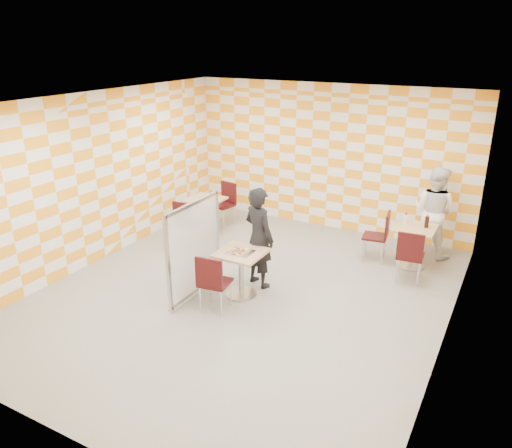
{
  "coord_description": "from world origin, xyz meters",
  "views": [
    {
      "loc": [
        3.54,
        -6.1,
        3.87
      ],
      "look_at": [
        0.1,
        0.2,
        1.15
      ],
      "focal_mm": 35.0,
      "sensor_mm": 36.0,
      "label": 1
    }
  ],
  "objects": [
    {
      "name": "soda_bottle",
      "position": [
        2.27,
        2.39,
        0.85
      ],
      "size": [
        0.07,
        0.07,
        0.23
      ],
      "color": "black",
      "rests_on": "second_table"
    },
    {
      "name": "pizza_on_foil",
      "position": [
        -0.03,
        -0.06,
        0.77
      ],
      "size": [
        0.4,
        0.4,
        0.04
      ],
      "color": "silver",
      "rests_on": "main_table"
    },
    {
      "name": "second_table",
      "position": [
        2.09,
        2.32,
        0.51
      ],
      "size": [
        0.7,
        0.7,
        0.75
      ],
      "color": "#D8B274",
      "rests_on": "ground"
    },
    {
      "name": "chair_empty_near",
      "position": [
        -1.96,
        1.16,
        0.54
      ],
      "size": [
        0.45,
        0.46,
        0.92
      ],
      "color": "#350A0D",
      "rests_on": "ground"
    },
    {
      "name": "man_white",
      "position": [
        2.27,
        3.05,
        0.85
      ],
      "size": [
        0.98,
        0.87,
        1.69
      ],
      "primitive_type": "imported",
      "rotation": [
        0.0,
        0.0,
        2.83
      ],
      "color": "white",
      "rests_on": "ground"
    },
    {
      "name": "sport_bottle",
      "position": [
        1.9,
        2.42,
        0.84
      ],
      "size": [
        0.06,
        0.06,
        0.2
      ],
      "color": "white",
      "rests_on": "second_table"
    },
    {
      "name": "chair_main_front",
      "position": [
        -0.13,
        -0.71,
        0.54
      ],
      "size": [
        0.48,
        0.49,
        0.92
      ],
      "color": "#350A0D",
      "rests_on": "ground"
    },
    {
      "name": "main_table",
      "position": [
        -0.03,
        -0.05,
        0.51
      ],
      "size": [
        0.7,
        0.7,
        0.75
      ],
      "color": "#D8B274",
      "rests_on": "ground"
    },
    {
      "name": "room_shell",
      "position": [
        0.0,
        0.54,
        1.5
      ],
      "size": [
        7.0,
        7.0,
        7.0
      ],
      "color": "gray",
      "rests_on": "ground"
    },
    {
      "name": "chair_second_front",
      "position": [
        2.18,
        1.64,
        0.54
      ],
      "size": [
        0.46,
        0.46,
        0.92
      ],
      "color": "#350A0D",
      "rests_on": "ground"
    },
    {
      "name": "man_dark",
      "position": [
        0.03,
        0.42,
        0.83
      ],
      "size": [
        0.71,
        0.59,
        1.67
      ],
      "primitive_type": "imported",
      "rotation": [
        0.0,
        0.0,
        2.78
      ],
      "color": "black",
      "rests_on": "ground"
    },
    {
      "name": "chair_empty_far",
      "position": [
        -1.94,
        2.57,
        0.54
      ],
      "size": [
        0.5,
        0.5,
        0.92
      ],
      "color": "#350A0D",
      "rests_on": "ground"
    },
    {
      "name": "partition",
      "position": [
        -0.67,
        -0.37,
        0.79
      ],
      "size": [
        0.08,
        1.38,
        1.55
      ],
      "color": "white",
      "rests_on": "ground"
    },
    {
      "name": "chair_second_side",
      "position": [
        1.51,
        2.3,
        0.54
      ],
      "size": [
        0.48,
        0.48,
        0.92
      ],
      "color": "#350A0D",
      "rests_on": "ground"
    },
    {
      "name": "empty_table",
      "position": [
        -2.01,
        1.9,
        0.51
      ],
      "size": [
        0.7,
        0.7,
        0.75
      ],
      "color": "#D8B274",
      "rests_on": "ground"
    }
  ]
}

